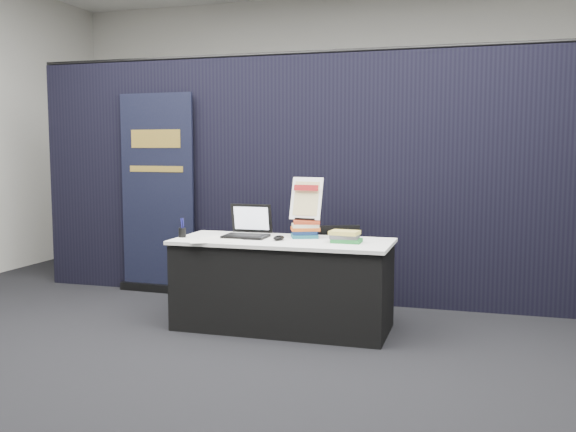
# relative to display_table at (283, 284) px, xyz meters

# --- Properties ---
(floor) EXTENTS (8.00, 8.00, 0.00)m
(floor) POSITION_rel_display_table_xyz_m (0.00, -0.55, -0.38)
(floor) COLOR black
(floor) RESTS_ON ground
(wall_back) EXTENTS (8.00, 0.02, 3.50)m
(wall_back) POSITION_rel_display_table_xyz_m (0.00, 3.45, 1.37)
(wall_back) COLOR beige
(wall_back) RESTS_ON floor
(drape_partition) EXTENTS (6.00, 0.08, 2.40)m
(drape_partition) POSITION_rel_display_table_xyz_m (0.00, 1.05, 0.82)
(drape_partition) COLOR black
(drape_partition) RESTS_ON floor
(display_table) EXTENTS (1.80, 0.75, 0.75)m
(display_table) POSITION_rel_display_table_xyz_m (0.00, 0.00, 0.00)
(display_table) COLOR black
(display_table) RESTS_ON floor
(laptop) EXTENTS (0.37, 0.30, 0.27)m
(laptop) POSITION_rel_display_table_xyz_m (-0.34, 0.08, 0.44)
(laptop) COLOR black
(laptop) RESTS_ON display_table
(mouse) EXTENTS (0.11, 0.14, 0.04)m
(mouse) POSITION_rel_display_table_xyz_m (-0.02, -0.04, 0.39)
(mouse) COLOR black
(mouse) RESTS_ON display_table
(brochure_left) EXTENTS (0.41, 0.37, 0.00)m
(brochure_left) POSITION_rel_display_table_xyz_m (-0.54, -0.25, 0.38)
(brochure_left) COLOR white
(brochure_left) RESTS_ON display_table
(brochure_mid) EXTENTS (0.40, 0.35, 0.00)m
(brochure_mid) POSITION_rel_display_table_xyz_m (-0.50, -0.12, 0.38)
(brochure_mid) COLOR white
(brochure_mid) RESTS_ON display_table
(brochure_right) EXTENTS (0.30, 0.25, 0.00)m
(brochure_right) POSITION_rel_display_table_xyz_m (-0.54, -0.29, 0.38)
(brochure_right) COLOR silver
(brochure_right) RESTS_ON display_table
(pen_cup) EXTENTS (0.08, 0.08, 0.08)m
(pen_cup) POSITION_rel_display_table_xyz_m (-0.86, -0.11, 0.41)
(pen_cup) COLOR black
(pen_cup) RESTS_ON display_table
(book_stack_tall) EXTENTS (0.26, 0.23, 0.15)m
(book_stack_tall) POSITION_rel_display_table_xyz_m (0.15, 0.17, 0.45)
(book_stack_tall) COLOR #195662
(book_stack_tall) RESTS_ON display_table
(book_stack_short) EXTENTS (0.23, 0.18, 0.10)m
(book_stack_short) POSITION_rel_display_table_xyz_m (0.53, -0.01, 0.42)
(book_stack_short) COLOR #207932
(book_stack_short) RESTS_ON display_table
(info_sign) EXTENTS (0.28, 0.15, 0.37)m
(info_sign) POSITION_rel_display_table_xyz_m (0.15, 0.20, 0.70)
(info_sign) COLOR black
(info_sign) RESTS_ON book_stack_tall
(pullup_banner) EXTENTS (0.88, 0.14, 2.07)m
(pullup_banner) POSITION_rel_display_table_xyz_m (-1.66, 0.95, 0.54)
(pullup_banner) COLOR black
(pullup_banner) RESTS_ON floor
(stacking_chair) EXTENTS (0.49, 0.50, 0.82)m
(stacking_chair) POSITION_rel_display_table_xyz_m (0.37, 0.38, 0.08)
(stacking_chair) COLOR black
(stacking_chair) RESTS_ON floor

